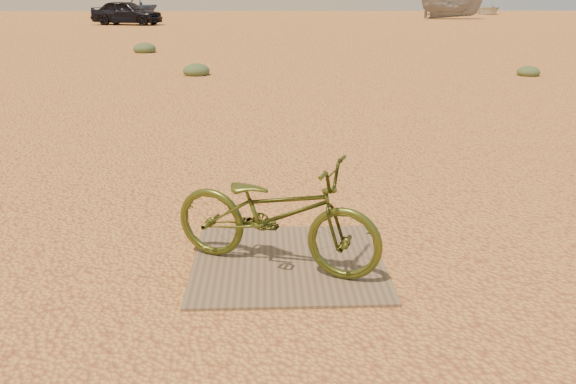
{
  "coord_description": "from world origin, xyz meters",
  "views": [
    {
      "loc": [
        -0.62,
        -4.01,
        1.87
      ],
      "look_at": [
        -0.48,
        -0.32,
        0.56
      ],
      "focal_mm": 35.0,
      "sensor_mm": 36.0,
      "label": 1
    }
  ],
  "objects_px": {
    "plywood_board": "(288,262)",
    "boat_far_left": "(135,5)",
    "car": "(127,13)",
    "boat_far_right": "(485,8)",
    "bicycle": "(275,213)",
    "boat_mid_right": "(452,6)"
  },
  "relations": [
    {
      "from": "plywood_board",
      "to": "boat_far_left",
      "type": "relative_size",
      "value": 0.36
    },
    {
      "from": "car",
      "to": "boat_far_right",
      "type": "height_order",
      "value": "car"
    },
    {
      "from": "plywood_board",
      "to": "bicycle",
      "type": "distance_m",
      "value": 0.43
    },
    {
      "from": "car",
      "to": "boat_mid_right",
      "type": "distance_m",
      "value": 23.74
    },
    {
      "from": "boat_mid_right",
      "to": "plywood_board",
      "type": "bearing_deg",
      "value": 168.59
    },
    {
      "from": "bicycle",
      "to": "car",
      "type": "xyz_separation_m",
      "value": [
        -8.51,
        32.7,
        0.3
      ]
    },
    {
      "from": "plywood_board",
      "to": "bicycle",
      "type": "bearing_deg",
      "value": -143.89
    },
    {
      "from": "car",
      "to": "boat_mid_right",
      "type": "xyz_separation_m",
      "value": [
        22.52,
        7.51,
        0.18
      ]
    },
    {
      "from": "plywood_board",
      "to": "car",
      "type": "bearing_deg",
      "value": 104.77
    },
    {
      "from": "boat_far_left",
      "to": "boat_far_right",
      "type": "relative_size",
      "value": 0.8
    },
    {
      "from": "plywood_board",
      "to": "boat_far_left",
      "type": "xyz_separation_m",
      "value": [
        -9.55,
        39.6,
        0.99
      ]
    },
    {
      "from": "car",
      "to": "boat_far_left",
      "type": "relative_size",
      "value": 1.11
    },
    {
      "from": "bicycle",
      "to": "boat_far_right",
      "type": "bearing_deg",
      "value": 1.65
    },
    {
      "from": "bicycle",
      "to": "boat_far_left",
      "type": "relative_size",
      "value": 0.4
    },
    {
      "from": "car",
      "to": "boat_far_right",
      "type": "xyz_separation_m",
      "value": [
        28.81,
        17.58,
        -0.23
      ]
    },
    {
      "from": "boat_far_left",
      "to": "boat_mid_right",
      "type": "relative_size",
      "value": 0.82
    },
    {
      "from": "boat_mid_right",
      "to": "boat_far_right",
      "type": "height_order",
      "value": "boat_mid_right"
    },
    {
      "from": "car",
      "to": "boat_far_left",
      "type": "xyz_separation_m",
      "value": [
        -0.95,
        6.97,
        0.28
      ]
    },
    {
      "from": "car",
      "to": "boat_mid_right",
      "type": "bearing_deg",
      "value": -57.09
    },
    {
      "from": "plywood_board",
      "to": "car",
      "type": "distance_m",
      "value": 33.75
    },
    {
      "from": "plywood_board",
      "to": "boat_mid_right",
      "type": "height_order",
      "value": "boat_mid_right"
    },
    {
      "from": "boat_far_right",
      "to": "boat_mid_right",
      "type": "bearing_deg",
      "value": -123.29
    }
  ]
}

